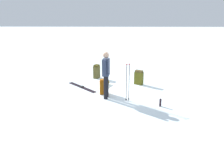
% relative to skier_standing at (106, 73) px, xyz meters
% --- Properties ---
extents(ground_plane, '(80.00, 80.00, 0.00)m').
position_rel_skier_standing_xyz_m(ground_plane, '(-0.20, -0.79, -0.95)').
color(ground_plane, white).
extents(skier_standing, '(0.26, 0.57, 1.70)m').
position_rel_skier_standing_xyz_m(skier_standing, '(0.00, 0.00, 0.00)').
color(skier_standing, black).
rests_on(skier_standing, ground_plane).
extents(ski_pair_near, '(1.33, 1.34, 0.05)m').
position_rel_skier_standing_xyz_m(ski_pair_near, '(1.07, -1.12, -0.94)').
color(ski_pair_near, black).
rests_on(ski_pair_near, ground_plane).
extents(backpack_large_dark, '(0.33, 0.26, 0.58)m').
position_rel_skier_standing_xyz_m(backpack_large_dark, '(0.11, -0.40, -0.67)').
color(backpack_large_dark, '#924D0B').
rests_on(backpack_large_dark, ground_plane).
extents(backpack_bright, '(0.32, 0.36, 0.64)m').
position_rel_skier_standing_xyz_m(backpack_bright, '(0.56, -2.49, -0.64)').
color(backpack_bright, '#4B4520').
rests_on(backpack_bright, ground_plane).
extents(backpack_small_spare, '(0.41, 0.36, 0.62)m').
position_rel_skier_standing_xyz_m(backpack_small_spare, '(-1.34, -1.58, -0.65)').
color(backpack_small_spare, '#4E4D13').
rests_on(backpack_small_spare, ground_plane).
extents(ski_poles_planted_near, '(0.16, 0.10, 1.34)m').
position_rel_skier_standing_xyz_m(ski_poles_planted_near, '(-0.76, 0.27, -0.21)').
color(ski_poles_planted_near, black).
rests_on(ski_poles_planted_near, ground_plane).
extents(sleeping_mat_rolled, '(0.38, 0.58, 0.18)m').
position_rel_skier_standing_xyz_m(sleeping_mat_rolled, '(0.11, -1.36, -0.86)').
color(sleeping_mat_rolled, brown).
rests_on(sleeping_mat_rolled, ground_plane).
extents(thermos_bottle, '(0.07, 0.07, 0.26)m').
position_rel_skier_standing_xyz_m(thermos_bottle, '(-1.83, 0.72, -0.82)').
color(thermos_bottle, black).
rests_on(thermos_bottle, ground_plane).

